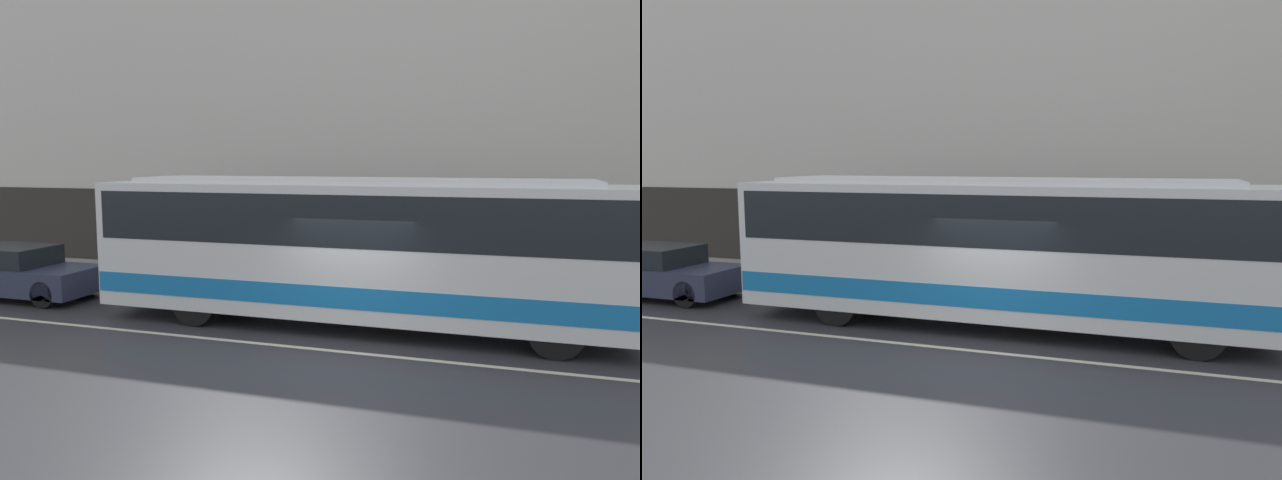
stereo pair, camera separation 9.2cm
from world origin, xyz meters
TOP-DOWN VIEW (x-y plane):
  - ground_plane at (0.00, 0.00)m, footprint 60.00×60.00m
  - sidewalk at (0.00, 5.60)m, footprint 60.00×3.19m
  - building_facade at (0.00, 7.33)m, footprint 60.00×0.35m
  - lane_stripe at (0.00, 0.00)m, footprint 54.00×0.14m
  - transit_bus at (-0.28, 1.94)m, footprint 11.58×2.52m
  - sedan_dark_behind at (-9.84, 1.94)m, footprint 4.73×1.84m
  - pedestrian_waiting at (0.21, 4.84)m, footprint 0.36×0.36m

SIDE VIEW (x-z plane):
  - ground_plane at x=0.00m, z-range 0.00..0.00m
  - lane_stripe at x=0.00m, z-range 0.00..0.01m
  - sidewalk at x=0.00m, z-range 0.00..0.15m
  - sedan_dark_behind at x=-9.84m, z-range -0.03..1.35m
  - pedestrian_waiting at x=0.21m, z-range 0.10..1.77m
  - transit_bus at x=-0.28m, z-range 0.21..3.49m
  - building_facade at x=0.00m, z-range -0.19..10.52m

